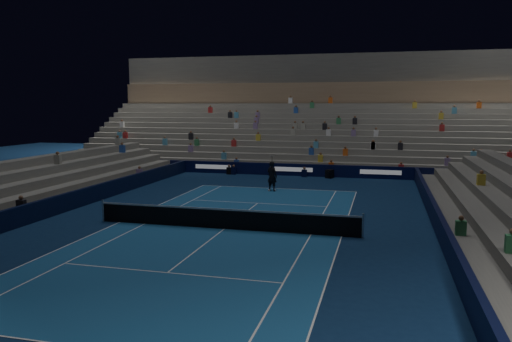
{
  "coord_description": "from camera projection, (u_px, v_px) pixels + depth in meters",
  "views": [
    {
      "loc": [
        7.17,
        -21.82,
        5.81
      ],
      "look_at": [
        0.0,
        6.0,
        2.0
      ],
      "focal_mm": 34.91,
      "sensor_mm": 36.0,
      "label": 1
    }
  ],
  "objects": [
    {
      "name": "sponsor_barrier_far",
      "position": [
        294.0,
        170.0,
        41.17
      ],
      "size": [
        44.0,
        0.25,
        1.0
      ],
      "primitive_type": "cube",
      "color": "black",
      "rests_on": "ground"
    },
    {
      "name": "sponsor_barrier_east",
      "position": [
        443.0,
        232.0,
        21.02
      ],
      "size": [
        0.25,
        37.0,
        1.0
      ],
      "primitive_type": "cube",
      "color": "black",
      "rests_on": "ground"
    },
    {
      "name": "broadcast_camera",
      "position": [
        330.0,
        174.0,
        39.88
      ],
      "size": [
        0.7,
        1.06,
        0.68
      ],
      "color": "black",
      "rests_on": "ground"
    },
    {
      "name": "grandstand_main",
      "position": [
        310.0,
        130.0,
        49.82
      ],
      "size": [
        44.0,
        15.2,
        11.2
      ],
      "color": "slate",
      "rests_on": "ground"
    },
    {
      "name": "tennis_net",
      "position": [
        224.0,
        219.0,
        23.41
      ],
      "size": [
        12.9,
        0.1,
        1.1
      ],
      "color": "#B2B2B7",
      "rests_on": "ground"
    },
    {
      "name": "court_surface",
      "position": [
        224.0,
        229.0,
        23.48
      ],
      "size": [
        10.97,
        23.77,
        0.01
      ],
      "primitive_type": "cube",
      "color": "navy",
      "rests_on": "ground"
    },
    {
      "name": "sponsor_barrier_west",
      "position": [
        47.0,
        208.0,
        25.81
      ],
      "size": [
        0.25,
        37.0,
        1.0
      ],
      "primitive_type": "cube",
      "color": "black",
      "rests_on": "ground"
    },
    {
      "name": "ground",
      "position": [
        224.0,
        229.0,
        23.48
      ],
      "size": [
        90.0,
        90.0,
        0.0
      ],
      "primitive_type": "plane",
      "color": "#0B2144",
      "rests_on": "ground"
    },
    {
      "name": "tennis_player",
      "position": [
        272.0,
        176.0,
        33.78
      ],
      "size": [
        0.86,
        0.7,
        2.04
      ],
      "primitive_type": "imported",
      "rotation": [
        0.0,
        0.0,
        2.81
      ],
      "color": "black",
      "rests_on": "ground"
    }
  ]
}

